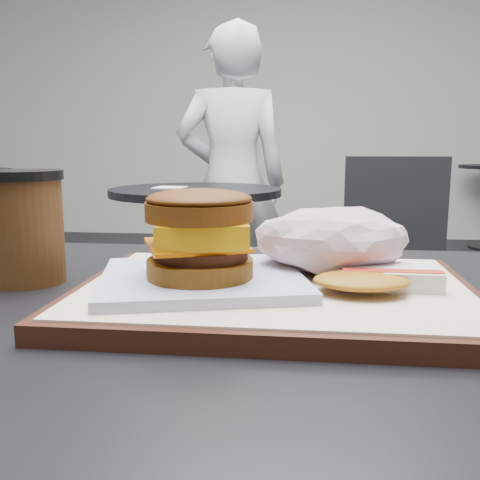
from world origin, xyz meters
name	(u,v)px	position (x,y,z in m)	size (l,w,h in m)	color
customer_table	(216,477)	(0.00, 0.00, 0.58)	(0.80, 0.60, 0.77)	#A5A5AA
serving_tray	(275,293)	(0.06, 0.01, 0.78)	(0.38, 0.28, 0.02)	black
breakfast_sandwich	(201,245)	(-0.01, -0.01, 0.83)	(0.23, 0.21, 0.09)	silver
hash_brown	(377,278)	(0.15, 0.00, 0.80)	(0.12, 0.09, 0.02)	silver
crumpled_wrapper	(332,240)	(0.11, 0.06, 0.82)	(0.16, 0.12, 0.07)	silver
coffee_cup	(25,226)	(-0.22, 0.06, 0.83)	(0.09, 0.09, 0.13)	#432610
neighbor_table	(196,236)	(-0.35, 1.65, 0.55)	(0.70, 0.70, 0.75)	black
napkin	(170,188)	(-0.46, 1.65, 0.75)	(0.12, 0.12, 0.00)	white
neighbor_chair	(362,249)	(0.33, 1.67, 0.51)	(0.60, 0.42, 0.88)	#A7A7AC
patron	(232,182)	(-0.26, 2.11, 0.74)	(0.54, 0.36, 1.49)	silver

